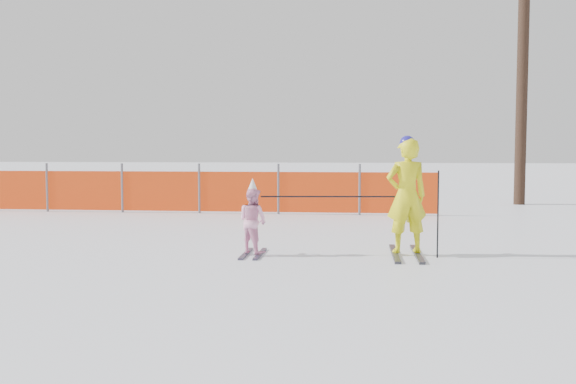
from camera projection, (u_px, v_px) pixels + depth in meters
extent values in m
plane|color=white|center=(284.00, 266.00, 8.98)|extent=(120.00, 120.00, 0.00)
cube|color=black|center=(395.00, 254.00, 9.88)|extent=(0.09, 1.63, 0.04)
cube|color=black|center=(417.00, 254.00, 9.84)|extent=(0.09, 1.63, 0.04)
imported|color=yellow|center=(407.00, 196.00, 9.80)|extent=(0.72, 0.57, 1.75)
sphere|color=navy|center=(407.00, 143.00, 9.74)|extent=(0.23, 0.23, 0.23)
cube|color=black|center=(246.00, 254.00, 9.90)|extent=(0.09, 1.02, 0.03)
cube|color=black|center=(260.00, 254.00, 9.87)|extent=(0.09, 1.02, 0.03)
imported|color=#FFA6D0|center=(253.00, 221.00, 9.85)|extent=(0.62, 0.59, 1.00)
cone|color=white|center=(253.00, 186.00, 9.81)|extent=(0.19, 0.19, 0.24)
cylinder|color=black|center=(438.00, 214.00, 9.57)|extent=(0.02, 0.02, 1.31)
cylinder|color=black|center=(330.00, 197.00, 9.81)|extent=(2.10, 0.22, 0.02)
cylinder|color=#595960|center=(47.00, 187.00, 16.49)|extent=(0.06, 0.06, 1.25)
cylinder|color=#595960|center=(122.00, 188.00, 16.28)|extent=(0.06, 0.06, 1.25)
cylinder|color=#595960|center=(199.00, 188.00, 16.07)|extent=(0.06, 0.06, 1.25)
cylinder|color=#595960|center=(278.00, 189.00, 15.86)|extent=(0.06, 0.06, 1.25)
cylinder|color=#595960|center=(360.00, 190.00, 15.65)|extent=(0.06, 0.06, 1.25)
cube|color=#F5400C|center=(120.00, 191.00, 16.29)|extent=(15.89, 0.03, 1.00)
cylinder|color=#311F15|center=(522.00, 103.00, 18.42)|extent=(0.32, 0.32, 5.88)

